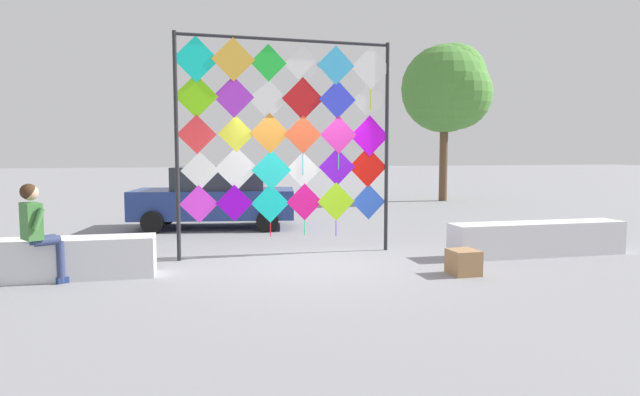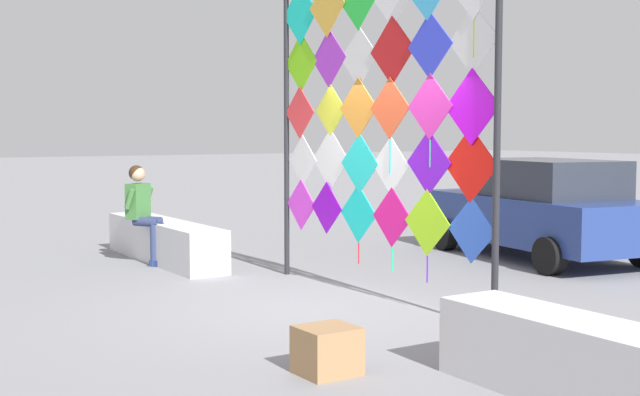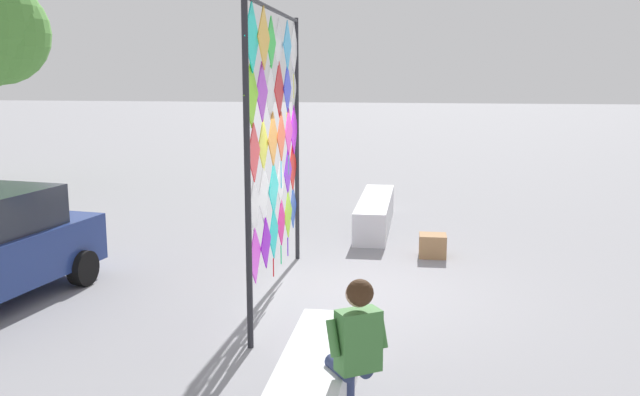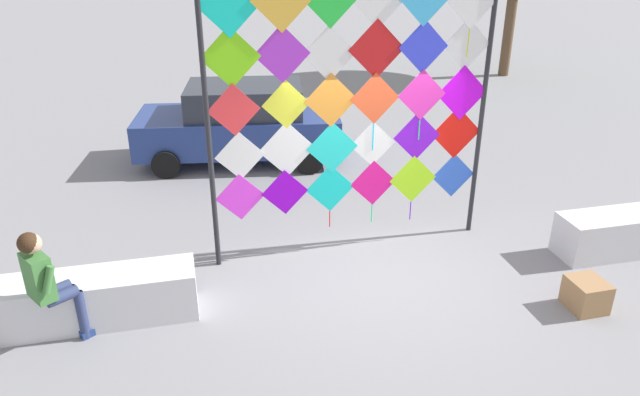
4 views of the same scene
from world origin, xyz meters
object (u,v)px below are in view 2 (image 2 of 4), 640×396
at_px(cardboard_box_large, 327,350).
at_px(kite_display_rack, 376,100).
at_px(parked_car, 540,208).
at_px(seated_vendor, 143,207).

bearing_deg(cardboard_box_large, kite_display_rack, 137.44).
xyz_separation_m(kite_display_rack, cardboard_box_large, (2.37, -2.17, -2.12)).
distance_m(parked_car, cardboard_box_large, 7.09).
bearing_deg(cardboard_box_large, parked_car, 119.91).
relative_size(parked_car, cardboard_box_large, 9.12).
relative_size(kite_display_rack, cardboard_box_large, 8.75).
bearing_deg(parked_car, seated_vendor, -116.29).
relative_size(kite_display_rack, seated_vendor, 2.73).
relative_size(seated_vendor, cardboard_box_large, 3.21).
bearing_deg(parked_car, kite_display_rack, -73.69).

